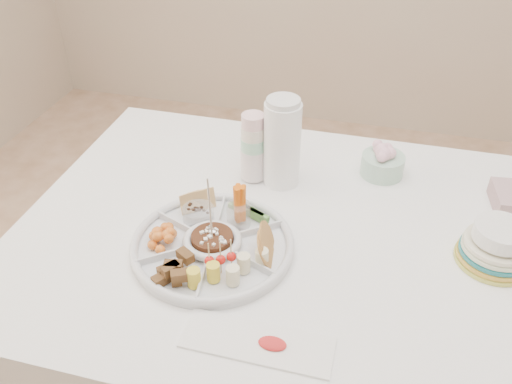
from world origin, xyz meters
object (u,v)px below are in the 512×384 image
(party_tray, at_px, (212,243))
(dining_table, at_px, (313,336))
(thermos, at_px, (282,142))
(plate_stack, at_px, (498,243))

(party_tray, bearing_deg, dining_table, 25.39)
(party_tray, bearing_deg, thermos, 73.52)
(thermos, xyz_separation_m, plate_stack, (0.54, -0.19, -0.07))
(party_tray, relative_size, plate_stack, 2.20)
(thermos, height_order, plate_stack, thermos)
(dining_table, distance_m, plate_stack, 0.59)
(party_tray, relative_size, thermos, 1.47)
(dining_table, height_order, plate_stack, plate_stack)
(plate_stack, bearing_deg, thermos, 160.72)
(plate_stack, bearing_deg, dining_table, -178.10)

